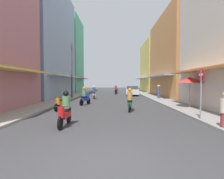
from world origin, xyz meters
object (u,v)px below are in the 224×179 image
(motorbike_blue, at_px, (85,97))
(street_sign_no_entry, at_px, (201,87))
(parked_car, at_px, (132,91))
(utility_pole, at_px, (72,70))
(motorbike_white, at_px, (94,93))
(motorbike_orange, at_px, (62,103))
(motorbike_red, at_px, (65,110))
(motorbike_black, at_px, (116,90))
(motorbike_green, at_px, (130,101))
(pedestrian_foreground, at_px, (159,91))
(pedestrian_midway, at_px, (224,111))
(motorbike_silver, at_px, (116,89))
(vendor_umbrella, at_px, (190,80))

(motorbike_blue, distance_m, street_sign_no_entry, 9.53)
(parked_car, distance_m, utility_pole, 10.00)
(motorbike_blue, xyz_separation_m, motorbike_white, (0.11, 6.13, 0.00))
(motorbike_orange, relative_size, motorbike_red, 0.96)
(motorbike_black, distance_m, motorbike_white, 8.66)
(motorbike_green, xyz_separation_m, pedestrian_foreground, (4.12, 8.49, 0.25))
(pedestrian_midway, bearing_deg, utility_pole, 124.62)
(motorbike_black, height_order, pedestrian_foreground, pedestrian_foreground)
(motorbike_orange, distance_m, pedestrian_midway, 9.56)
(pedestrian_foreground, bearing_deg, motorbike_orange, -136.62)
(pedestrian_midway, bearing_deg, street_sign_no_entry, 95.78)
(motorbike_green, height_order, motorbike_white, same)
(parked_car, distance_m, pedestrian_midway, 19.55)
(pedestrian_midway, xyz_separation_m, utility_pole, (-9.49, 13.75, 2.61))
(motorbike_silver, xyz_separation_m, motorbike_black, (-0.02, -5.83, 0.00))
(motorbike_black, bearing_deg, parked_car, -51.81)
(pedestrian_midway, distance_m, vendor_umbrella, 6.14)
(motorbike_black, bearing_deg, motorbike_blue, -101.58)
(motorbike_green, height_order, motorbike_red, same)
(motorbike_white, bearing_deg, pedestrian_foreground, -6.85)
(motorbike_blue, bearing_deg, parked_car, 64.87)
(motorbike_black, xyz_separation_m, motorbike_red, (-2.61, -21.84, 0.00))
(vendor_umbrella, relative_size, street_sign_no_entry, 0.90)
(motorbike_orange, bearing_deg, vendor_umbrella, 5.34)
(motorbike_black, distance_m, motorbike_green, 17.61)
(motorbike_black, xyz_separation_m, motorbike_green, (0.70, -17.60, 0.00))
(motorbike_white, bearing_deg, motorbike_black, 70.98)
(motorbike_black, bearing_deg, utility_pole, -121.70)
(motorbike_silver, relative_size, parked_car, 0.42)
(motorbike_white, distance_m, motorbike_red, 13.65)
(motorbike_silver, bearing_deg, pedestrian_foreground, -72.20)
(motorbike_white, height_order, utility_pole, utility_pole)
(pedestrian_midway, bearing_deg, motorbike_blue, 130.73)
(motorbike_black, bearing_deg, pedestrian_midway, -79.66)
(motorbike_black, distance_m, motorbike_orange, 17.92)
(motorbike_silver, relative_size, motorbike_white, 0.98)
(motorbike_blue, distance_m, parked_car, 12.48)
(motorbike_red, bearing_deg, motorbike_orange, 107.97)
(motorbike_blue, distance_m, motorbike_red, 7.53)
(motorbike_white, height_order, pedestrian_foreground, pedestrian_foreground)
(parked_car, bearing_deg, street_sign_no_entry, -84.98)
(motorbike_white, relative_size, street_sign_no_entry, 0.68)
(street_sign_no_entry, bearing_deg, pedestrian_midway, -84.22)
(pedestrian_foreground, bearing_deg, parked_car, 111.89)
(motorbike_red, bearing_deg, motorbike_black, 83.18)
(motorbike_silver, distance_m, pedestrian_foreground, 15.69)
(motorbike_red, distance_m, pedestrian_foreground, 14.74)
(motorbike_blue, distance_m, utility_pole, 6.66)
(motorbike_white, xyz_separation_m, street_sign_no_entry, (6.76, -12.66, 1.01))
(parked_car, relative_size, pedestrian_midway, 2.71)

